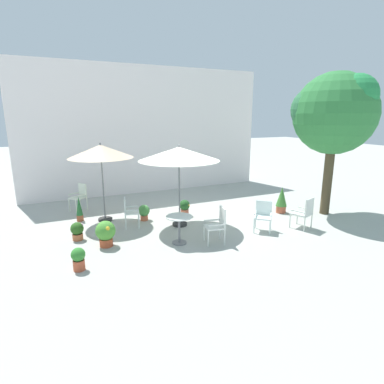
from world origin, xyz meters
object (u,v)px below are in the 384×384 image
at_px(patio_umbrella_0, 101,152).
at_px(patio_chair_0, 305,211).
at_px(potted_plant_5, 185,207).
at_px(potted_plant_6, 144,212).
at_px(potted_plant_2, 106,232).
at_px(patio_chair_4, 80,195).
at_px(shade_tree, 335,113).
at_px(patio_chair_2, 218,223).
at_px(patio_umbrella_1, 179,154).
at_px(patio_chair_3, 263,214).
at_px(potted_plant_0, 78,258).
at_px(patio_chair_1, 129,210).
at_px(cafe_table_0, 179,225).
at_px(potted_plant_4, 77,231).
at_px(potted_plant_3, 282,199).
at_px(potted_plant_1, 79,209).

relative_size(patio_umbrella_0, patio_chair_0, 2.63).
xyz_separation_m(potted_plant_5, potted_plant_6, (-1.37, 0.11, -0.02)).
bearing_deg(patio_chair_0, potted_plant_2, 168.48).
bearing_deg(patio_chair_4, potted_plant_5, -34.08).
xyz_separation_m(shade_tree, patio_umbrella_0, (-7.00, 2.36, -1.14)).
xyz_separation_m(patio_chair_2, potted_plant_2, (-2.72, 0.99, -0.16)).
bearing_deg(patio_umbrella_1, potted_plant_6, 132.43).
height_order(patio_chair_3, potted_plant_2, patio_chair_3).
relative_size(patio_chair_2, potted_plant_0, 1.86).
bearing_deg(potted_plant_0, patio_chair_1, 52.78).
height_order(patio_umbrella_1, potted_plant_6, patio_umbrella_1).
height_order(patio_chair_0, potted_plant_0, patio_chair_0).
xyz_separation_m(patio_chair_3, potted_plant_2, (-4.35, 0.76, -0.12)).
height_order(patio_chair_1, patio_chair_3, patio_chair_1).
distance_m(cafe_table_0, patio_chair_0, 3.82).
height_order(potted_plant_4, potted_plant_5, potted_plant_5).
relative_size(patio_chair_0, potted_plant_0, 1.82).
distance_m(patio_chair_2, patio_chair_3, 1.65).
bearing_deg(patio_chair_3, potted_plant_0, -176.68).
relative_size(shade_tree, patio_chair_1, 5.07).
bearing_deg(shade_tree, cafe_table_0, -176.75).
bearing_deg(potted_plant_4, patio_chair_2, -27.44).
height_order(patio_umbrella_1, potted_plant_5, patio_umbrella_1).
distance_m(patio_chair_3, potted_plant_0, 5.13).
distance_m(patio_umbrella_0, potted_plant_4, 2.52).
relative_size(patio_chair_4, potted_plant_3, 1.04).
bearing_deg(potted_plant_5, patio_chair_1, -169.90).
relative_size(patio_chair_1, potted_plant_5, 1.69).
bearing_deg(potted_plant_6, patio_chair_3, -38.98).
distance_m(patio_chair_1, potted_plant_1, 1.80).
bearing_deg(patio_chair_2, potted_plant_4, 152.56).
xyz_separation_m(patio_chair_4, potted_plant_1, (-0.14, -1.21, -0.15)).
bearing_deg(patio_chair_4, potted_plant_4, -97.21).
relative_size(shade_tree, patio_chair_3, 5.36).
relative_size(patio_chair_2, patio_chair_3, 1.11).
distance_m(potted_plant_2, potted_plant_3, 6.00).
height_order(potted_plant_1, potted_plant_3, potted_plant_3).
relative_size(patio_chair_1, patio_chair_3, 1.06).
xyz_separation_m(patio_umbrella_0, potted_plant_4, (-0.95, -1.31, -1.93)).
relative_size(potted_plant_1, potted_plant_6, 1.61).
bearing_deg(patio_chair_1, patio_chair_0, -25.74).
relative_size(patio_chair_0, potted_plant_5, 1.74).
height_order(patio_chair_4, potted_plant_3, patio_chair_4).
distance_m(patio_umbrella_1, patio_chair_2, 2.35).
bearing_deg(patio_chair_4, potted_plant_6, -48.87).
xyz_separation_m(patio_chair_2, potted_plant_0, (-3.48, -0.07, -0.26)).
relative_size(patio_umbrella_1, potted_plant_0, 4.76).
height_order(potted_plant_2, potted_plant_5, potted_plant_2).
height_order(potted_plant_5, potted_plant_6, potted_plant_5).
distance_m(patio_chair_0, potted_plant_5, 3.77).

